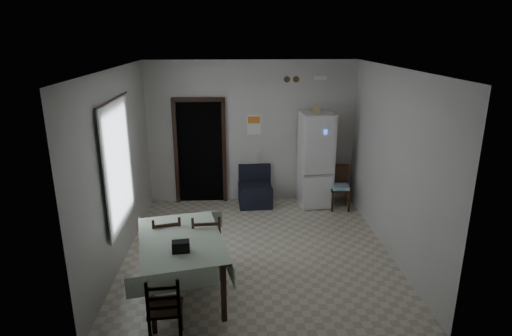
{
  "coord_description": "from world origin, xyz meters",
  "views": [
    {
      "loc": [
        -0.35,
        -6.24,
        3.37
      ],
      "look_at": [
        0.0,
        0.5,
        1.25
      ],
      "focal_mm": 30.0,
      "sensor_mm": 36.0,
      "label": 1
    }
  ],
  "objects": [
    {
      "name": "curtain",
      "position": [
        -2.04,
        -0.2,
        1.55
      ],
      "size": [
        0.02,
        1.45,
        1.85
      ],
      "primitive_type": "cube",
      "color": "silver",
      "rests_on": "ground"
    },
    {
      "name": "ceiling",
      "position": [
        0.0,
        0.0,
        2.9
      ],
      "size": [
        4.2,
        4.5,
        0.02
      ],
      "primitive_type": null,
      "color": "white",
      "rests_on": "ground"
    },
    {
      "name": "wall_front",
      "position": [
        0.0,
        -2.25,
        1.45
      ],
      "size": [
        4.2,
        0.02,
        2.9
      ],
      "primitive_type": null,
      "color": "beige",
      "rests_on": "ground"
    },
    {
      "name": "doorway",
      "position": [
        -1.05,
        2.45,
        1.06
      ],
      "size": [
        1.06,
        0.52,
        2.22
      ],
      "color": "black",
      "rests_on": "ground"
    },
    {
      "name": "corner_chair",
      "position": [
        1.74,
        1.66,
        0.44
      ],
      "size": [
        0.41,
        0.41,
        0.88
      ],
      "primitive_type": null,
      "rotation": [
        0.0,
        0.0,
        -0.08
      ],
      "color": "black",
      "rests_on": "ground"
    },
    {
      "name": "tan_cone",
      "position": [
        1.26,
        1.95,
        2.0
      ],
      "size": [
        0.24,
        0.24,
        0.19
      ],
      "primitive_type": "cone",
      "rotation": [
        0.0,
        0.0,
        0.05
      ],
      "color": "tan",
      "rests_on": "fridge"
    },
    {
      "name": "calendar_image",
      "position": [
        0.05,
        2.23,
        1.72
      ],
      "size": [
        0.24,
        0.01,
        0.14
      ],
      "primitive_type": "cube",
      "color": "orange",
      "rests_on": "ground"
    },
    {
      "name": "wall_back",
      "position": [
        0.0,
        2.25,
        1.45
      ],
      "size": [
        4.2,
        0.02,
        2.9
      ],
      "primitive_type": null,
      "color": "beige",
      "rests_on": "ground"
    },
    {
      "name": "calendar",
      "position": [
        0.05,
        2.24,
        1.62
      ],
      "size": [
        0.28,
        0.02,
        0.4
      ],
      "primitive_type": "cube",
      "color": "white",
      "rests_on": "ground"
    },
    {
      "name": "fridge",
      "position": [
        1.28,
        1.93,
        0.95
      ],
      "size": [
        0.68,
        0.68,
        1.91
      ],
      "primitive_type": null,
      "rotation": [
        0.0,
        0.0,
        0.11
      ],
      "color": "white",
      "rests_on": "ground"
    },
    {
      "name": "curtain_rod",
      "position": [
        -2.03,
        -0.2,
        2.5
      ],
      "size": [
        0.02,
        1.6,
        0.02
      ],
      "primitive_type": "cylinder",
      "rotation": [
        1.57,
        0.0,
        0.0
      ],
      "color": "black",
      "rests_on": "ground"
    },
    {
      "name": "ground",
      "position": [
        0.0,
        0.0,
        0.0
      ],
      "size": [
        4.5,
        4.5,
        0.0
      ],
      "primitive_type": "plane",
      "color": "#C1B89D",
      "rests_on": "ground"
    },
    {
      "name": "dining_chair_near_head",
      "position": [
        -1.16,
        -2.1,
        0.45
      ],
      "size": [
        0.41,
        0.41,
        0.89
      ],
      "primitive_type": null,
      "rotation": [
        0.0,
        0.0,
        3.23
      ],
      "color": "black",
      "rests_on": "ground"
    },
    {
      "name": "dining_chair_far_left",
      "position": [
        -1.34,
        -0.65,
        0.48
      ],
      "size": [
        0.49,
        0.49,
        0.96
      ],
      "primitive_type": null,
      "rotation": [
        0.0,
        0.0,
        3.37
      ],
      "color": "black",
      "rests_on": "ground"
    },
    {
      "name": "vent_left",
      "position": [
        0.7,
        2.23,
        2.52
      ],
      "size": [
        0.12,
        0.03,
        0.12
      ],
      "primitive_type": "cylinder",
      "rotation": [
        1.57,
        0.0,
        0.0
      ],
      "color": "#513920",
      "rests_on": "ground"
    },
    {
      "name": "window_recess",
      "position": [
        -2.15,
        -0.2,
        1.55
      ],
      "size": [
        0.1,
        1.2,
        1.6
      ],
      "primitive_type": "cube",
      "color": "silver",
      "rests_on": "ground"
    },
    {
      "name": "dining_chair_far_right",
      "position": [
        -0.77,
        -0.68,
        0.49
      ],
      "size": [
        0.44,
        0.44,
        0.98
      ],
      "primitive_type": null,
      "rotation": [
        0.0,
        0.0,
        3.2
      ],
      "color": "black",
      "rests_on": "ground"
    },
    {
      "name": "vent_right",
      "position": [
        0.88,
        2.23,
        2.52
      ],
      "size": [
        0.12,
        0.03,
        0.12
      ],
      "primitive_type": "cylinder",
      "rotation": [
        1.57,
        0.0,
        0.0
      ],
      "color": "#513920",
      "rests_on": "ground"
    },
    {
      "name": "wall_right",
      "position": [
        2.1,
        0.0,
        1.45
      ],
      "size": [
        0.02,
        4.5,
        2.9
      ],
      "primitive_type": null,
      "color": "beige",
      "rests_on": "ground"
    },
    {
      "name": "emergency_light",
      "position": [
        1.35,
        2.21,
        2.55
      ],
      "size": [
        0.25,
        0.07,
        0.09
      ],
      "primitive_type": "cube",
      "color": "white",
      "rests_on": "ground"
    },
    {
      "name": "dining_table",
      "position": [
        -1.07,
        -1.18,
        0.42
      ],
      "size": [
        1.37,
        1.78,
        0.83
      ],
      "primitive_type": null,
      "rotation": [
        0.0,
        0.0,
        0.22
      ],
      "color": "#9CAD94",
      "rests_on": "ground"
    },
    {
      "name": "black_bag",
      "position": [
        -1.02,
        -1.53,
        0.9
      ],
      "size": [
        0.23,
        0.15,
        0.14
      ],
      "primitive_type": "cube",
      "rotation": [
        0.0,
        0.0,
        0.12
      ],
      "color": "black",
      "rests_on": "dining_table"
    },
    {
      "name": "light_switch",
      "position": [
        0.15,
        2.24,
        1.1
      ],
      "size": [
        0.08,
        0.02,
        0.12
      ],
      "primitive_type": "cube",
      "color": "beige",
      "rests_on": "ground"
    },
    {
      "name": "wall_left",
      "position": [
        -2.1,
        0.0,
        1.45
      ],
      "size": [
        0.02,
        4.5,
        2.9
      ],
      "primitive_type": null,
      "color": "beige",
      "rests_on": "ground"
    },
    {
      "name": "navy_seat",
      "position": [
        0.06,
        1.93,
        0.4
      ],
      "size": [
        0.69,
        0.67,
        0.8
      ],
      "primitive_type": null,
      "rotation": [
        0.0,
        0.0,
        0.05
      ],
      "color": "black",
      "rests_on": "ground"
    }
  ]
}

